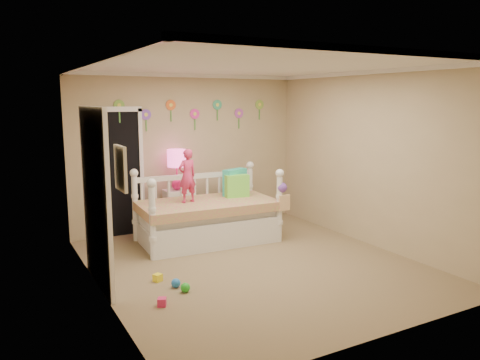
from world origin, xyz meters
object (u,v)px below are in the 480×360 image
daybed (207,205)px  table_lamp (177,163)px  child (187,176)px  nightstand (178,211)px

daybed → table_lamp: 0.95m
daybed → table_lamp: size_ratio=3.15×
child → daybed: bearing=160.3°
child → table_lamp: child is taller
daybed → child: child is taller
child → table_lamp: bearing=-107.4°
nightstand → table_lamp: table_lamp is taller
daybed → nightstand: size_ratio=2.98×
daybed → nightstand: (-0.21, 0.72, -0.22)m
daybed → table_lamp: bearing=108.9°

